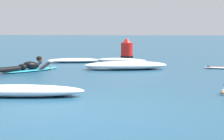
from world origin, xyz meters
name	(u,v)px	position (x,y,z in m)	size (l,w,h in m)	color
ground_plane	(127,64)	(0.00, 10.00, 0.00)	(120.00, 120.00, 0.00)	navy
surfer_far	(28,67)	(-3.08, 6.56, 0.13)	(1.76, 2.51, 0.54)	#2DB2D1
whitewater_front	(121,61)	(-0.26, 10.30, 0.10)	(2.22, 0.98, 0.21)	white
whitewater_mid_left	(20,91)	(-1.62, 1.58, 0.12)	(2.86, 0.95, 0.25)	white
whitewater_mid_right	(126,66)	(0.15, 7.64, 0.14)	(3.09, 1.64, 0.29)	white
whitewater_back	(74,60)	(-2.31, 10.36, 0.08)	(2.40, 1.49, 0.17)	white
channel_marker_buoy	(127,50)	(-0.26, 12.98, 0.39)	(0.60, 0.60, 0.99)	red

